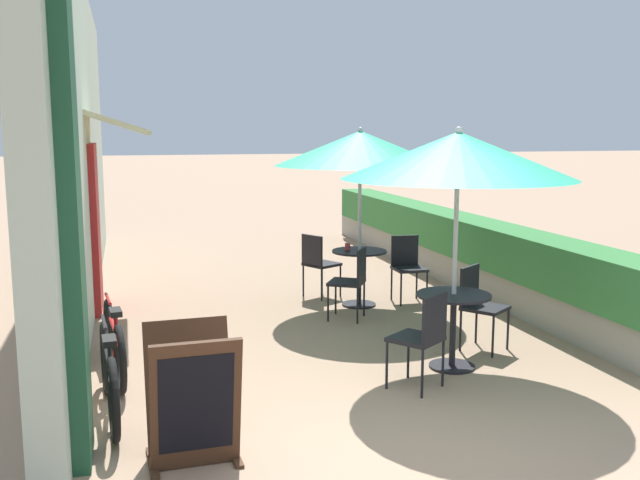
{
  "coord_description": "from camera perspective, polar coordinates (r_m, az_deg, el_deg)",
  "views": [
    {
      "loc": [
        -2.02,
        -4.36,
        2.28
      ],
      "look_at": [
        0.15,
        3.53,
        1.0
      ],
      "focal_mm": 40.0,
      "sensor_mm": 36.0,
      "label": 1
    }
  ],
  "objects": [
    {
      "name": "coffee_cup_mid",
      "position": [
        9.23,
        2.23,
        -0.51
      ],
      "size": [
        0.07,
        0.07,
        0.09
      ],
      "color": "#B73D3D",
      "rests_on": "patio_table_mid"
    },
    {
      "name": "cafe_chair_near_right",
      "position": [
        7.59,
        12.57,
        -4.75
      ],
      "size": [
        0.56,
        0.56,
        0.87
      ],
      "rotation": [
        0.0,
        0.0,
        10.06
      ],
      "color": "black",
      "rests_on": "ground_plane"
    },
    {
      "name": "menu_board",
      "position": [
        5.08,
        -10.2,
        -12.19
      ],
      "size": [
        0.64,
        0.65,
        0.94
      ],
      "rotation": [
        0.0,
        0.0,
        0.04
      ],
      "color": "#422819",
      "rests_on": "ground_plane"
    },
    {
      "name": "cafe_chair_near_left",
      "position": [
        6.33,
        8.26,
        -7.36
      ],
      "size": [
        0.56,
        0.56,
        0.87
      ],
      "rotation": [
        0.0,
        0.0,
        6.91
      ],
      "color": "black",
      "rests_on": "ground_plane"
    },
    {
      "name": "planter_hedge",
      "position": [
        10.99,
        10.56,
        -0.39
      ],
      "size": [
        0.6,
        9.97,
        1.01
      ],
      "color": "gray",
      "rests_on": "ground_plane"
    },
    {
      "name": "cafe_facade_wall",
      "position": [
        9.73,
        -18.6,
        7.3
      ],
      "size": [
        0.98,
        10.97,
        4.2
      ],
      "color": "#B2C1AD",
      "rests_on": "ground_plane"
    },
    {
      "name": "cafe_chair_mid_back",
      "position": [
        8.56,
        2.63,
        -3.0
      ],
      "size": [
        0.55,
        0.55,
        0.87
      ],
      "rotation": [
        0.0,
        0.0,
        13.59
      ],
      "color": "black",
      "rests_on": "ground_plane"
    },
    {
      "name": "cafe_chair_mid_right",
      "position": [
        9.66,
        -0.18,
        -1.62
      ],
      "size": [
        0.54,
        0.54,
        0.87
      ],
      "rotation": [
        0.0,
        0.0,
        11.5
      ],
      "color": "black",
      "rests_on": "ground_plane"
    },
    {
      "name": "patio_table_near",
      "position": [
        6.96,
        10.61,
        -6.05
      ],
      "size": [
        0.71,
        0.71,
        0.73
      ],
      "color": "black",
      "rests_on": "ground_plane"
    },
    {
      "name": "patio_umbrella_mid",
      "position": [
        9.07,
        3.24,
        7.33
      ],
      "size": [
        2.18,
        2.18,
        2.3
      ],
      "color": "#B7B7BC",
      "rests_on": "ground_plane"
    },
    {
      "name": "bicycle_leaning",
      "position": [
        6.01,
        -16.52,
        -10.36
      ],
      "size": [
        0.19,
        1.64,
        0.72
      ],
      "rotation": [
        0.0,
        0.0,
        0.08
      ],
      "color": "black",
      "rests_on": "ground_plane"
    },
    {
      "name": "ground_plane",
      "position": [
        5.32,
        8.93,
        -16.61
      ],
      "size": [
        120.0,
        120.0,
        0.0
      ],
      "primitive_type": "plane",
      "color": "#9E7F66"
    },
    {
      "name": "patio_table_mid",
      "position": [
        9.24,
        3.15,
        -2.2
      ],
      "size": [
        0.71,
        0.71,
        0.73
      ],
      "color": "black",
      "rests_on": "ground_plane"
    },
    {
      "name": "cafe_chair_mid_left",
      "position": [
        9.54,
        7.0,
        -1.83
      ],
      "size": [
        0.41,
        0.41,
        0.87
      ],
      "rotation": [
        0.0,
        0.0,
        9.4
      ],
      "color": "black",
      "rests_on": "ground_plane"
    },
    {
      "name": "patio_umbrella_near",
      "position": [
        6.73,
        10.98,
        6.65
      ],
      "size": [
        2.18,
        2.18,
        2.3
      ],
      "color": "#B7B7BC",
      "rests_on": "ground_plane"
    },
    {
      "name": "bicycle_second",
      "position": [
        6.95,
        -16.14,
        -7.82
      ],
      "size": [
        0.23,
        1.61,
        0.7
      ],
      "rotation": [
        0.0,
        0.0,
        0.11
      ],
      "color": "black",
      "rests_on": "ground_plane"
    }
  ]
}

